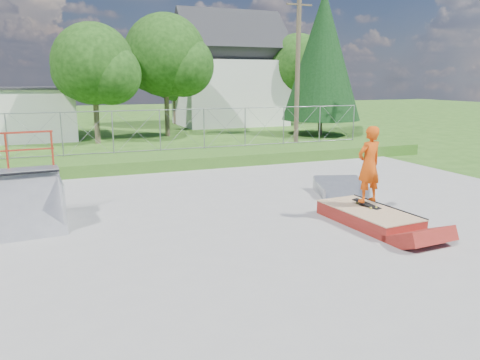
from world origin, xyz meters
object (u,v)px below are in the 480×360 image
object	(u,v)px
quarter_pipe	(9,185)
flat_bank_ramp	(341,188)
grind_box	(368,217)
skater	(369,167)

from	to	relation	value
quarter_pipe	flat_bank_ramp	world-z (taller)	quarter_pipe
grind_box	flat_bank_ramp	xyz separation A→B (m)	(1.11, 2.87, 0.03)
grind_box	quarter_pipe	size ratio (longest dim) A/B	1.19
grind_box	flat_bank_ramp	bearing A→B (deg)	64.91
grind_box	flat_bank_ramp	distance (m)	3.08
grind_box	quarter_pipe	xyz separation A→B (m)	(-8.23, 2.62, 0.95)
grind_box	skater	size ratio (longest dim) A/B	1.42
flat_bank_ramp	skater	world-z (taller)	skater
flat_bank_ramp	quarter_pipe	bearing A→B (deg)	-160.63
grind_box	skater	bearing A→B (deg)	58.44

